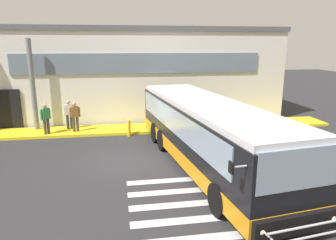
{
  "coord_description": "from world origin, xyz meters",
  "views": [
    {
      "loc": [
        -0.38,
        -12.8,
        4.89
      ],
      "look_at": [
        1.85,
        0.87,
        1.5
      ],
      "focal_mm": 32.99,
      "sensor_mm": 36.0,
      "label": 1
    }
  ],
  "objects_px": {
    "passenger_near_column": "(45,117)",
    "passenger_by_doorway": "(69,113)",
    "passenger_at_curb_edge": "(75,115)",
    "safety_bollard_yellow": "(129,128)",
    "bus_main_foreground": "(206,134)",
    "entry_support_column": "(33,85)"
  },
  "relations": [
    {
      "from": "passenger_near_column",
      "to": "passenger_by_doorway",
      "type": "distance_m",
      "value": 1.4
    },
    {
      "from": "passenger_at_curb_edge",
      "to": "safety_bollard_yellow",
      "type": "relative_size",
      "value": 1.86
    },
    {
      "from": "passenger_near_column",
      "to": "passenger_at_curb_edge",
      "type": "bearing_deg",
      "value": 9.1
    },
    {
      "from": "bus_main_foreground",
      "to": "passenger_by_doorway",
      "type": "xyz_separation_m",
      "value": [
        -6.3,
        6.27,
        -0.26
      ]
    },
    {
      "from": "passenger_by_doorway",
      "to": "passenger_at_curb_edge",
      "type": "distance_m",
      "value": 0.75
    },
    {
      "from": "passenger_by_doorway",
      "to": "safety_bollard_yellow",
      "type": "relative_size",
      "value": 1.86
    },
    {
      "from": "passenger_near_column",
      "to": "passenger_at_curb_edge",
      "type": "relative_size",
      "value": 1.0
    },
    {
      "from": "bus_main_foreground",
      "to": "passenger_by_doorway",
      "type": "relative_size",
      "value": 7.02
    },
    {
      "from": "safety_bollard_yellow",
      "to": "bus_main_foreground",
      "type": "bearing_deg",
      "value": -58.11
    },
    {
      "from": "bus_main_foreground",
      "to": "passenger_by_doorway",
      "type": "height_order",
      "value": "bus_main_foreground"
    },
    {
      "from": "passenger_by_doorway",
      "to": "safety_bollard_yellow",
      "type": "xyz_separation_m",
      "value": [
        3.34,
        -1.52,
        -0.63
      ]
    },
    {
      "from": "entry_support_column",
      "to": "safety_bollard_yellow",
      "type": "bearing_deg",
      "value": -19.04
    },
    {
      "from": "safety_bollard_yellow",
      "to": "passenger_at_curb_edge",
      "type": "bearing_deg",
      "value": 162.99
    },
    {
      "from": "passenger_at_curb_edge",
      "to": "safety_bollard_yellow",
      "type": "bearing_deg",
      "value": -17.01
    },
    {
      "from": "passenger_near_column",
      "to": "entry_support_column",
      "type": "bearing_deg",
      "value": 124.13
    },
    {
      "from": "entry_support_column",
      "to": "passenger_at_curb_edge",
      "type": "bearing_deg",
      "value": -21.55
    },
    {
      "from": "passenger_by_doorway",
      "to": "passenger_near_column",
      "type": "bearing_deg",
      "value": -141.59
    },
    {
      "from": "bus_main_foreground",
      "to": "passenger_near_column",
      "type": "relative_size",
      "value": 7.02
    },
    {
      "from": "entry_support_column",
      "to": "safety_bollard_yellow",
      "type": "xyz_separation_m",
      "value": [
        5.22,
        -1.8,
        -2.24
      ]
    },
    {
      "from": "bus_main_foreground",
      "to": "passenger_at_curb_edge",
      "type": "distance_m",
      "value": 8.16
    },
    {
      "from": "passenger_near_column",
      "to": "passenger_by_doorway",
      "type": "bearing_deg",
      "value": 38.41
    },
    {
      "from": "passenger_near_column",
      "to": "passenger_at_curb_edge",
      "type": "distance_m",
      "value": 1.53
    }
  ]
}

